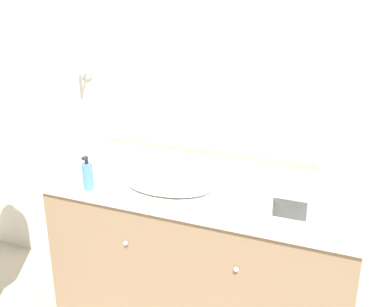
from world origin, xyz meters
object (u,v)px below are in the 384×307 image
Objects in this scene: soap_bottle at (88,176)px; picture_frame at (238,193)px; sink_basin at (169,184)px; appliance_box at (293,203)px.

picture_frame is at bearing 7.42° from soap_bottle.
appliance_box is at bearing -7.10° from sink_basin.
sink_basin is at bearing 172.90° from appliance_box.
sink_basin is 2.57× the size of soap_bottle.
appliance_box is (1.06, 0.11, -0.01)m from soap_bottle.
sink_basin is 0.43m from picture_frame.
picture_frame is (-0.26, -0.01, 0.01)m from appliance_box.
appliance_box is (0.68, -0.08, 0.05)m from sink_basin.
appliance_box is 0.26m from picture_frame.
picture_frame is (0.80, 0.10, -0.00)m from soap_bottle.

